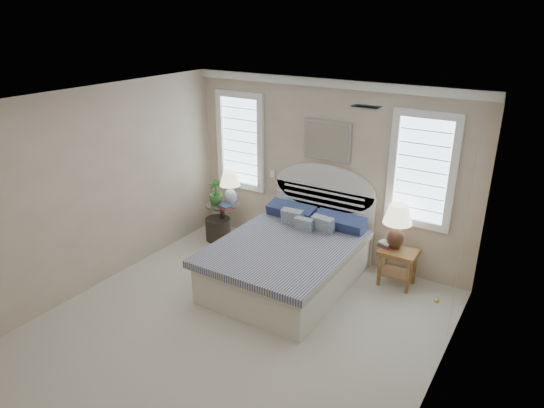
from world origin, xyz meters
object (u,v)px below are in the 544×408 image
(bed, at_px, (291,256))
(floor_pot, at_px, (218,229))
(side_table_left, at_px, (223,217))
(lamp_right, at_px, (397,222))
(lamp_left, at_px, (230,184))
(nightstand_right, at_px, (398,260))

(bed, distance_m, floor_pot, 1.79)
(side_table_left, bearing_deg, lamp_right, 2.93)
(lamp_right, bearing_deg, lamp_left, -178.66)
(bed, relative_size, lamp_right, 3.53)
(floor_pot, bearing_deg, lamp_left, 43.47)
(floor_pot, relative_size, lamp_left, 0.75)
(bed, distance_m, lamp_left, 1.77)
(bed, relative_size, side_table_left, 3.61)
(nightstand_right, relative_size, lamp_right, 0.82)
(side_table_left, bearing_deg, lamp_left, 36.01)
(bed, height_order, lamp_left, bed)
(nightstand_right, bearing_deg, bed, -151.97)
(bed, bearing_deg, side_table_left, 160.26)
(lamp_left, xyz_separation_m, lamp_right, (2.76, 0.06, -0.04))
(lamp_left, bearing_deg, nightstand_right, 0.35)
(nightstand_right, bearing_deg, lamp_right, 148.57)
(nightstand_right, distance_m, floor_pot, 3.01)
(bed, height_order, lamp_right, bed)
(nightstand_right, xyz_separation_m, lamp_right, (-0.08, 0.05, 0.54))
(floor_pot, distance_m, lamp_left, 0.81)
(side_table_left, xyz_separation_m, floor_pot, (-0.05, -0.07, -0.20))
(bed, relative_size, lamp_left, 4.17)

